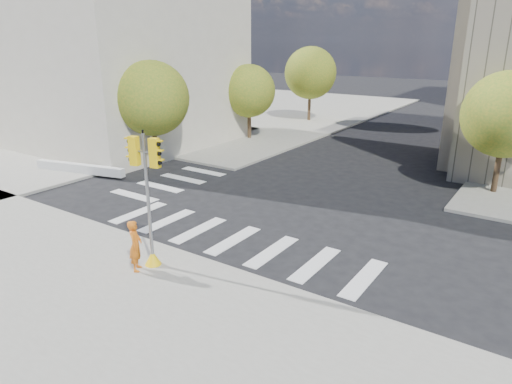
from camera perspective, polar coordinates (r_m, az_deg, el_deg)
ground at (r=19.51m, az=0.92°, el=-4.11°), size 160.00×160.00×0.00m
sidewalk_near at (r=12.99m, az=-28.46°, el=-18.97°), size 30.00×14.00×0.15m
sidewalk_far_left at (r=51.31m, az=-1.89°, el=10.20°), size 28.00×40.00×0.15m
classical_building at (r=37.74m, az=-18.91°, el=15.97°), size 19.00×15.00×12.70m
tree_lw_near at (r=28.08m, az=-12.88°, el=11.32°), size 4.40×4.40×6.41m
tree_lw_mid at (r=35.68m, az=-0.87°, el=12.51°), size 4.00×4.00×5.77m
tree_lw_far at (r=44.16m, az=6.82°, el=14.55°), size 4.80×4.80×6.95m
tree_re_near at (r=25.43m, az=28.84°, el=8.46°), size 4.20×4.20×6.16m
traffic_signal at (r=15.51m, az=-13.23°, el=-2.24°), size 1.08×0.56×4.68m
photographer at (r=15.70m, az=-14.83°, el=-6.49°), size 0.73×0.77×1.77m
planter_wall at (r=28.45m, az=-21.18°, el=2.79°), size 5.92×1.82×0.50m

